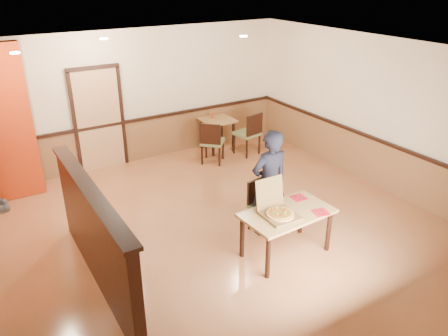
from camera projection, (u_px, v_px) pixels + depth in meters
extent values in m
plane|color=#C57A4C|center=(220.00, 232.00, 7.03)|extent=(7.00, 7.00, 0.00)
plane|color=black|center=(219.00, 56.00, 5.87)|extent=(7.00, 7.00, 0.00)
plane|color=#FFEAC7|center=(134.00, 98.00, 9.16)|extent=(7.00, 0.00, 7.00)
plane|color=#FFEAC7|center=(381.00, 114.00, 8.11)|extent=(0.00, 7.00, 7.00)
cube|color=brown|center=(138.00, 140.00, 9.54)|extent=(7.00, 0.04, 0.90)
cube|color=black|center=(137.00, 120.00, 9.33)|extent=(7.00, 0.06, 0.06)
cube|color=brown|center=(372.00, 161.00, 8.49)|extent=(0.04, 7.00, 0.90)
cube|color=black|center=(375.00, 139.00, 8.29)|extent=(0.06, 7.00, 0.06)
cube|color=tan|center=(99.00, 120.00, 8.90)|extent=(0.90, 0.06, 2.10)
cube|color=black|center=(95.00, 238.00, 5.64)|extent=(0.14, 3.00, 1.40)
cube|color=black|center=(88.00, 188.00, 5.34)|extent=(0.20, 3.10, 0.05)
cylinder|color=#FFEBB2|center=(15.00, 53.00, 6.18)|extent=(0.14, 0.14, 0.02)
cylinder|color=#FFEBB2|center=(104.00, 39.00, 7.44)|extent=(0.14, 0.14, 0.02)
cylinder|color=#FFEBB2|center=(244.00, 36.00, 7.70)|extent=(0.14, 0.14, 0.02)
cube|color=#AC8048|center=(287.00, 213.00, 6.24)|extent=(1.35, 0.81, 0.04)
cylinder|color=black|center=(268.00, 257.00, 5.87)|extent=(0.07, 0.07, 0.66)
cylinder|color=black|center=(242.00, 237.00, 6.31)|extent=(0.07, 0.07, 0.66)
cylinder|color=black|center=(329.00, 231.00, 6.45)|extent=(0.07, 0.07, 0.66)
cylinder|color=black|center=(301.00, 214.00, 6.90)|extent=(0.07, 0.07, 0.66)
cube|color=olive|center=(265.00, 207.00, 6.94)|extent=(0.49, 0.49, 0.05)
cube|color=black|center=(256.00, 190.00, 6.97)|extent=(0.40, 0.11, 0.40)
cylinder|color=black|center=(265.00, 228.00, 6.82)|extent=(0.04, 0.04, 0.36)
cylinder|color=black|center=(249.00, 219.00, 7.05)|extent=(0.04, 0.04, 0.36)
cylinder|color=black|center=(279.00, 220.00, 7.03)|extent=(0.04, 0.04, 0.36)
cylinder|color=black|center=(263.00, 212.00, 7.26)|extent=(0.04, 0.04, 0.36)
cube|color=olive|center=(213.00, 142.00, 9.40)|extent=(0.66, 0.66, 0.06)
cube|color=black|center=(210.00, 134.00, 9.11)|extent=(0.36, 0.33, 0.45)
cylinder|color=black|center=(223.00, 150.00, 9.65)|extent=(0.04, 0.04, 0.41)
cylinder|color=black|center=(220.00, 157.00, 9.31)|extent=(0.04, 0.04, 0.41)
cylinder|color=black|center=(206.00, 149.00, 9.72)|extent=(0.04, 0.04, 0.41)
cylinder|color=black|center=(202.00, 156.00, 9.37)|extent=(0.04, 0.04, 0.41)
cube|color=olive|center=(247.00, 133.00, 9.82)|extent=(0.57, 0.57, 0.06)
cube|color=black|center=(255.00, 125.00, 9.56)|extent=(0.47, 0.13, 0.47)
cylinder|color=black|center=(247.00, 140.00, 10.20)|extent=(0.05, 0.05, 0.43)
cylinder|color=black|center=(259.00, 145.00, 9.93)|extent=(0.05, 0.05, 0.43)
cylinder|color=black|center=(234.00, 145.00, 9.95)|extent=(0.05, 0.05, 0.43)
cylinder|color=black|center=(247.00, 150.00, 9.68)|extent=(0.05, 0.05, 0.43)
cube|color=#AC8048|center=(217.00, 120.00, 9.93)|extent=(0.70, 0.70, 0.04)
cylinder|color=black|center=(213.00, 141.00, 9.76)|extent=(0.07, 0.07, 0.71)
cylinder|color=black|center=(202.00, 134.00, 10.17)|extent=(0.07, 0.07, 0.71)
cylinder|color=black|center=(233.00, 137.00, 10.01)|extent=(0.07, 0.07, 0.71)
cylinder|color=black|center=(222.00, 130.00, 10.43)|extent=(0.07, 0.07, 0.71)
imported|color=black|center=(269.00, 183.00, 6.69)|extent=(0.64, 0.43, 1.73)
cube|color=brown|center=(280.00, 216.00, 6.09)|extent=(0.47, 0.47, 0.03)
cube|color=brown|center=(270.00, 193.00, 6.20)|extent=(0.46, 0.10, 0.45)
cylinder|color=#E5A253|center=(280.00, 214.00, 6.08)|extent=(0.41, 0.41, 0.03)
cube|color=red|center=(321.00, 212.00, 6.21)|extent=(0.26, 0.26, 0.00)
cylinder|color=silver|center=(319.00, 213.00, 6.19)|extent=(0.05, 0.18, 0.01)
cube|color=silver|center=(322.00, 212.00, 6.22)|extent=(0.06, 0.19, 0.00)
cube|color=red|center=(299.00, 198.00, 6.61)|extent=(0.22, 0.22, 0.00)
cylinder|color=silver|center=(297.00, 198.00, 6.59)|extent=(0.02, 0.18, 0.01)
cube|color=silver|center=(300.00, 197.00, 6.62)|extent=(0.03, 0.19, 0.00)
cylinder|color=#95351B|center=(212.00, 116.00, 9.93)|extent=(0.06, 0.06, 0.15)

